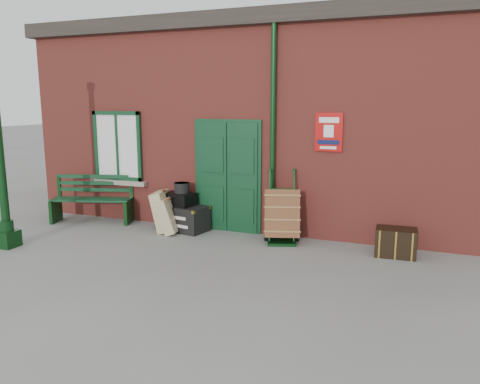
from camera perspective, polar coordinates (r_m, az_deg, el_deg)
The scene contains 11 objects.
ground at distance 8.22m, azimuth -3.51°, elevation -7.45°, with size 80.00×80.00×0.00m, color gray.
station_building at distance 11.09m, azimuth 3.99°, elevation 8.66°, with size 10.30×4.30×4.36m.
canopy_column at distance 9.26m, azimuth -27.11°, elevation 2.38°, with size 0.34×0.34×3.61m.
bench at distance 10.72m, azimuth -17.50°, elevation -0.68°, with size 1.79×1.01×1.06m.
houdini_trunk at distance 9.67m, azimuth -7.01°, elevation -3.13°, with size 1.03×0.57×0.52m, color black.
strongbox at distance 9.61m, azimuth -7.32°, elevation -0.86°, with size 0.57×0.41×0.26m, color black.
hatbox at distance 9.58m, azimuth -7.11°, elevation 0.52°, with size 0.31×0.31×0.21m, color black.
suitcase_back at distance 9.60m, azimuth -9.37°, elevation -2.32°, with size 0.23×0.57×0.80m, color tan.
suitcase_front at distance 9.44m, azimuth -8.72°, elevation -2.88°, with size 0.21×0.52×0.69m, color tan.
porter_trolley at distance 8.78m, azimuth 5.12°, elevation -2.80°, with size 0.82×0.86×1.33m.
dark_trunk at distance 8.42m, azimuth 18.45°, elevation -5.84°, with size 0.67×0.44×0.48m, color black.
Camera 1 is at (3.29, -7.08, 2.58)m, focal length 35.00 mm.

